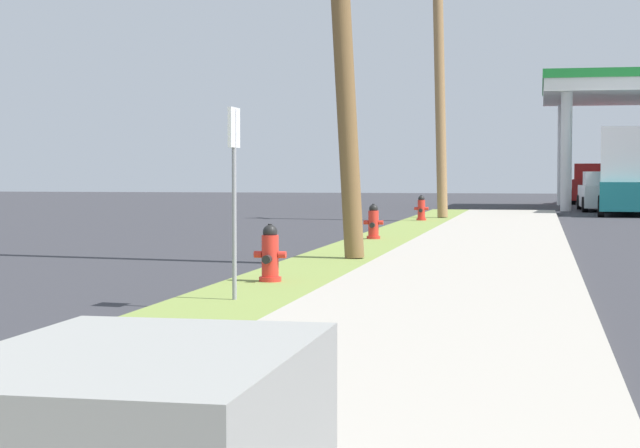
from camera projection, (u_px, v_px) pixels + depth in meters
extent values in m
cylinder|color=red|center=(270.00, 279.00, 14.11)|extent=(0.29, 0.29, 0.06)
cylinder|color=red|center=(270.00, 258.00, 14.10)|extent=(0.22, 0.22, 0.60)
sphere|color=black|center=(270.00, 232.00, 14.08)|extent=(0.19, 0.19, 0.19)
cylinder|color=black|center=(270.00, 226.00, 14.08)|extent=(0.06, 0.06, 0.05)
cylinder|color=red|center=(258.00, 254.00, 14.13)|extent=(0.10, 0.09, 0.09)
cylinder|color=red|center=(282.00, 255.00, 14.06)|extent=(0.10, 0.09, 0.09)
cylinder|color=black|center=(267.00, 259.00, 13.93)|extent=(0.11, 0.12, 0.11)
cylinder|color=red|center=(373.00, 237.00, 23.24)|extent=(0.29, 0.29, 0.06)
cylinder|color=red|center=(373.00, 225.00, 23.22)|extent=(0.22, 0.22, 0.60)
sphere|color=black|center=(373.00, 209.00, 23.21)|extent=(0.19, 0.19, 0.19)
cylinder|color=black|center=(373.00, 205.00, 23.20)|extent=(0.06, 0.06, 0.05)
cylinder|color=red|center=(366.00, 222.00, 23.25)|extent=(0.10, 0.09, 0.09)
cylinder|color=red|center=(381.00, 223.00, 23.19)|extent=(0.10, 0.09, 0.09)
cylinder|color=black|center=(372.00, 225.00, 23.06)|extent=(0.11, 0.12, 0.11)
cylinder|color=red|center=(421.00, 219.00, 32.27)|extent=(0.29, 0.29, 0.06)
cylinder|color=red|center=(421.00, 210.00, 32.25)|extent=(0.22, 0.22, 0.60)
sphere|color=black|center=(421.00, 199.00, 32.24)|extent=(0.19, 0.19, 0.19)
cylinder|color=black|center=(421.00, 196.00, 32.23)|extent=(0.06, 0.06, 0.05)
cylinder|color=red|center=(416.00, 209.00, 32.28)|extent=(0.10, 0.09, 0.09)
cylinder|color=red|center=(427.00, 209.00, 32.22)|extent=(0.10, 0.09, 0.09)
cylinder|color=black|center=(421.00, 210.00, 32.09)|extent=(0.11, 0.12, 0.11)
cylinder|color=brown|center=(341.00, 1.00, 17.82)|extent=(0.87, 0.48, 8.40)
cylinder|color=#937047|center=(440.00, 87.00, 34.21)|extent=(0.69, 0.91, 8.18)
cylinder|color=gray|center=(234.00, 205.00, 12.04)|extent=(0.05, 0.05, 2.10)
cube|color=white|center=(234.00, 128.00, 12.00)|extent=(0.04, 0.36, 0.44)
cylinder|color=silver|center=(566.00, 152.00, 43.30)|extent=(0.44, 0.44, 4.71)
cylinder|color=silver|center=(562.00, 155.00, 51.35)|extent=(0.44, 0.44, 4.71)
cube|color=#47474C|center=(635.00, 188.00, 50.77)|extent=(0.70, 1.10, 1.60)
cube|color=white|center=(604.00, 196.00, 43.68)|extent=(1.92, 4.54, 0.85)
cube|color=white|center=(605.00, 179.00, 43.42)|extent=(1.65, 2.06, 0.56)
cylinder|color=black|center=(580.00, 202.00, 45.51)|extent=(0.23, 0.60, 0.60)
cylinder|color=black|center=(622.00, 202.00, 45.21)|extent=(0.23, 0.60, 0.60)
cylinder|color=black|center=(585.00, 205.00, 42.17)|extent=(0.23, 0.60, 0.60)
cylinder|color=black|center=(631.00, 205.00, 41.87)|extent=(0.23, 0.60, 0.60)
cube|color=#197075|center=(629.00, 195.00, 39.79)|extent=(2.42, 6.52, 1.00)
cube|color=white|center=(630.00, 155.00, 38.99)|extent=(2.22, 4.09, 1.90)
cube|color=#197075|center=(629.00, 169.00, 41.72)|extent=(1.97, 2.16, 0.90)
cylinder|color=black|center=(603.00, 202.00, 42.61)|extent=(0.27, 0.77, 0.76)
cylinder|color=black|center=(601.00, 206.00, 37.50)|extent=(0.27, 0.77, 0.76)
cube|color=red|center=(595.00, 189.00, 54.05)|extent=(2.34, 5.52, 1.00)
cube|color=red|center=(594.00, 171.00, 53.08)|extent=(1.97, 2.17, 0.76)
cube|color=red|center=(595.00, 177.00, 55.17)|extent=(2.06, 3.03, 0.24)
cylinder|color=black|center=(614.00, 197.00, 51.75)|extent=(0.27, 0.77, 0.76)
cylinder|color=black|center=(573.00, 197.00, 52.24)|extent=(0.27, 0.77, 0.76)
cylinder|color=black|center=(614.00, 195.00, 55.90)|extent=(0.27, 0.77, 0.76)
cylinder|color=black|center=(576.00, 195.00, 56.39)|extent=(0.27, 0.77, 0.76)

